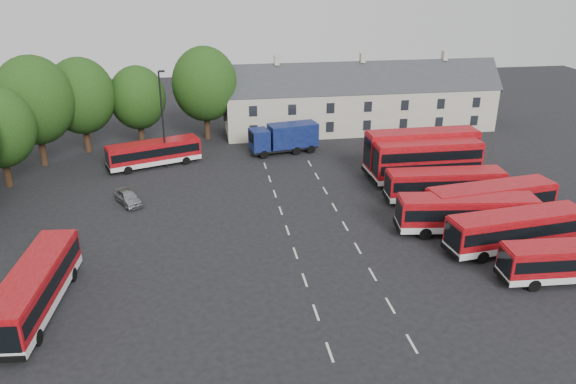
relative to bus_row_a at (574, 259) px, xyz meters
name	(u,v)px	position (x,y,z in m)	size (l,w,h in m)	color
ground	(291,241)	(-18.57, 8.97, -1.73)	(140.00, 140.00, 0.00)	black
lane_markings	(317,228)	(-16.07, 10.97, -1.72)	(5.15, 33.80, 0.01)	beige
treeline	(62,111)	(-39.31, 28.33, 4.95)	(29.92, 32.59, 12.01)	black
terrace_houses	(360,101)	(-4.57, 38.97, 2.13)	(35.70, 7.13, 10.06)	beige
bus_row_a	(574,259)	(0.00, 0.00, 0.00)	(10.29, 2.89, 2.88)	silver
bus_row_b	(517,228)	(-1.61, 4.82, 0.17)	(11.38, 3.81, 3.16)	silver
bus_row_c	(467,211)	(-4.04, 8.31, 0.19)	(11.55, 3.98, 3.20)	silver
bus_row_d	(491,199)	(-0.93, 10.26, 0.22)	(11.75, 4.13, 3.25)	silver
bus_row_e	(445,183)	(-3.17, 14.69, 0.12)	(11.03, 3.21, 3.08)	silver
bus_dd_south	(427,160)	(-3.15, 19.29, 0.78)	(10.75, 2.54, 4.40)	silver
bus_dd_north	(421,150)	(-2.80, 21.82, 1.00)	(11.73, 2.92, 4.79)	silver
bus_west	(35,286)	(-36.27, 1.96, 0.16)	(3.58, 11.33, 3.15)	silver
bus_north	(154,152)	(-30.52, 28.66, -0.04)	(10.16, 5.46, 2.82)	silver
box_truck	(285,137)	(-15.78, 30.97, 0.20)	(8.19, 3.89, 3.44)	black
silver_car	(128,197)	(-32.33, 18.65, -1.06)	(1.58, 3.93, 1.34)	#9E9FA5
lamppost	(163,117)	(-29.23, 28.12, 3.90)	(0.73, 0.40, 10.54)	black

